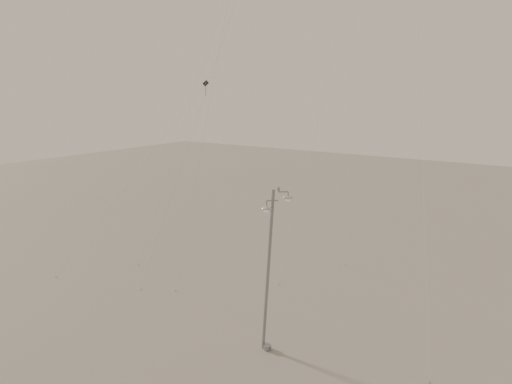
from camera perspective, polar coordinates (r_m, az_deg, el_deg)
The scene contains 5 objects.
ground at distance 25.71m, azimuth -2.25°, elevation -19.60°, with size 160.00×160.00×0.00m, color gray.
street_lamp at distance 21.86m, azimuth 2.00°, elevation -10.65°, with size 1.63×1.21×9.55m.
kite_3 at distance 25.19m, azimuth -5.55°, elevation 17.96°, with size 5.96×0.63×21.74m.
kite_4 at distance 29.84m, azimuth 22.17°, elevation 19.50°, with size 5.68×13.00×23.37m.
kite_6 at distance 35.35m, azimuth -12.86°, elevation 7.75°, with size 5.97×12.44×15.49m.
Camera 1 is at (12.72, -17.43, 13.97)m, focal length 28.00 mm.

